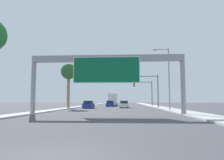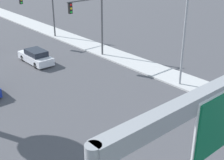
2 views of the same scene
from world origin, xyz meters
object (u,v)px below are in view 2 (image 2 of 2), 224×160
(traffic_light_near_intersection, at_px, (92,18))
(traffic_light_mid_block, at_px, (42,6))
(street_lamp_right, at_px, (183,25))
(car_far_center, at_px, (36,57))

(traffic_light_near_intersection, height_order, traffic_light_mid_block, traffic_light_near_intersection)
(street_lamp_right, bearing_deg, traffic_light_near_intersection, 96.23)
(traffic_light_near_intersection, relative_size, traffic_light_mid_block, 1.06)
(traffic_light_mid_block, relative_size, street_lamp_right, 0.67)
(traffic_light_near_intersection, relative_size, street_lamp_right, 0.71)
(traffic_light_near_intersection, bearing_deg, street_lamp_right, -83.77)
(street_lamp_right, bearing_deg, traffic_light_mid_block, 93.71)
(traffic_light_near_intersection, distance_m, street_lamp_right, 10.79)
(car_far_center, relative_size, traffic_light_near_intersection, 0.70)
(traffic_light_near_intersection, distance_m, traffic_light_mid_block, 10.00)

